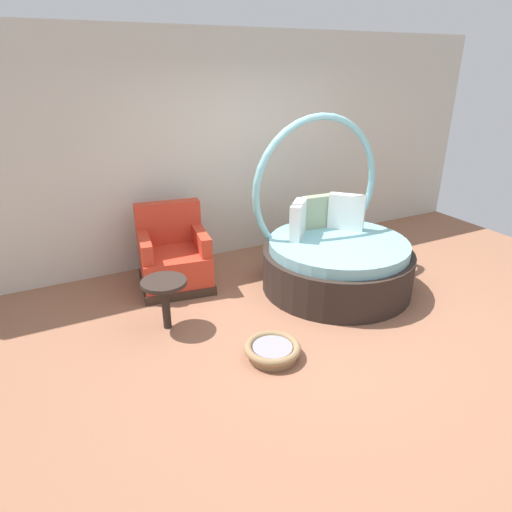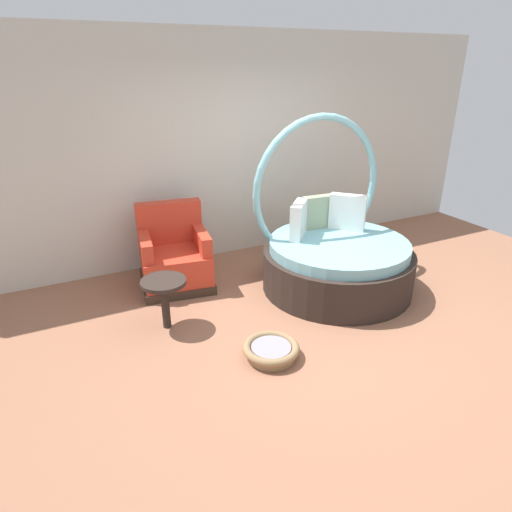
% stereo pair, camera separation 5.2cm
% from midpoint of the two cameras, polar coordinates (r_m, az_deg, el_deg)
% --- Properties ---
extents(ground_plane, '(8.00, 8.00, 0.02)m').
position_cam_midpoint_polar(ground_plane, '(4.57, 8.35, -9.08)').
color(ground_plane, '#936047').
extents(back_wall, '(8.00, 0.12, 2.83)m').
position_cam_midpoint_polar(back_wall, '(5.94, -3.85, 13.59)').
color(back_wall, beige).
rests_on(back_wall, ground_plane).
extents(round_daybed, '(1.72, 1.72, 1.93)m').
position_cam_midpoint_polar(round_daybed, '(5.23, 9.69, 0.25)').
color(round_daybed, '#2D231E').
rests_on(round_daybed, ground_plane).
extents(red_armchair, '(0.91, 0.91, 0.94)m').
position_cam_midpoint_polar(red_armchair, '(5.30, -10.77, -0.27)').
color(red_armchair, '#38281E').
rests_on(red_armchair, ground_plane).
extents(pet_basket, '(0.51, 0.51, 0.13)m').
position_cam_midpoint_polar(pet_basket, '(4.06, 1.76, -11.96)').
color(pet_basket, '#8E704C').
rests_on(pet_basket, ground_plane).
extents(side_table, '(0.44, 0.44, 0.52)m').
position_cam_midpoint_polar(side_table, '(4.39, -12.00, -4.20)').
color(side_table, '#2D231E').
rests_on(side_table, ground_plane).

